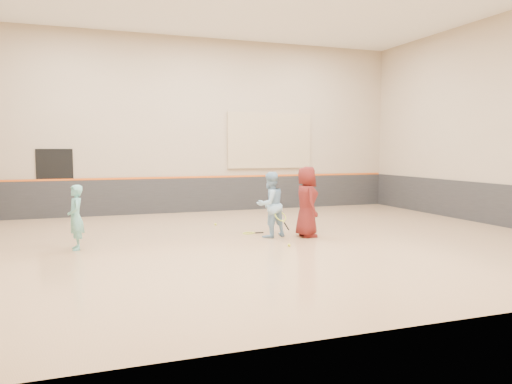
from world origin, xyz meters
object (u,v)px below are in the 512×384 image
object	(u,v)px
instructor	(270,205)
spare_racket	(248,232)
young_man	(306,202)
girl	(76,217)

from	to	relation	value
instructor	spare_racket	size ratio (longest dim) A/B	2.43
instructor	young_man	distance (m)	0.92
young_man	instructor	bearing A→B (deg)	80.80
spare_racket	young_man	bearing A→B (deg)	-36.61
girl	young_man	distance (m)	5.45
girl	instructor	bearing A→B (deg)	85.06
instructor	spare_racket	bearing A→B (deg)	-80.54
girl	spare_racket	bearing A→B (deg)	94.14
young_man	spare_racket	distance (m)	1.75
girl	instructor	xyz separation A→B (m)	(4.56, 0.01, 0.10)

